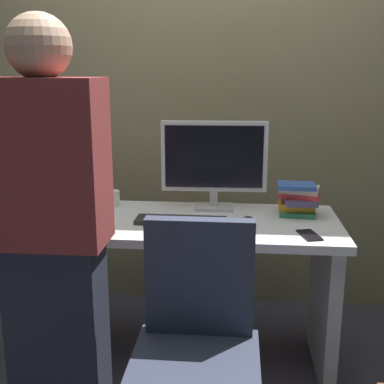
{
  "coord_description": "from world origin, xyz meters",
  "views": [
    {
      "loc": [
        0.21,
        -2.29,
        1.46
      ],
      "look_at": [
        0.0,
        -0.05,
        0.9
      ],
      "focal_mm": 46.53,
      "sensor_mm": 36.0,
      "label": 1
    }
  ],
  "objects": [
    {
      "name": "book_stack",
      "position": [
        0.51,
        0.12,
        0.83
      ],
      "size": [
        0.22,
        0.19,
        0.16
      ],
      "color": "#338C59",
      "rests_on": "desk"
    },
    {
      "name": "office_chair",
      "position": [
        0.08,
        -0.75,
        0.43
      ],
      "size": [
        0.52,
        0.52,
        0.94
      ],
      "color": "black",
      "rests_on": "ground"
    },
    {
      "name": "mouse",
      "position": [
        0.26,
        -0.05,
        0.77
      ],
      "size": [
        0.06,
        0.1,
        0.03
      ],
      "primitive_type": "ellipsoid",
      "color": "black",
      "rests_on": "desk"
    },
    {
      "name": "person_at_desk",
      "position": [
        -0.45,
        -0.65,
        0.84
      ],
      "size": [
        0.4,
        0.24,
        1.64
      ],
      "color": "#262838",
      "rests_on": "ground"
    },
    {
      "name": "cup_by_monitor",
      "position": [
        -0.44,
        0.2,
        0.79
      ],
      "size": [
        0.07,
        0.07,
        0.08
      ],
      "primitive_type": "cylinder",
      "color": "white",
      "rests_on": "desk"
    },
    {
      "name": "cell_phone",
      "position": [
        0.53,
        -0.2,
        0.75
      ],
      "size": [
        0.1,
        0.16,
        0.01
      ],
      "primitive_type": "cube",
      "rotation": [
        0.0,
        0.0,
        0.26
      ],
      "color": "black",
      "rests_on": "desk"
    },
    {
      "name": "keyboard",
      "position": [
        -0.05,
        -0.05,
        0.76
      ],
      "size": [
        0.43,
        0.13,
        0.02
      ],
      "primitive_type": "cube",
      "rotation": [
        0.0,
        0.0,
        -0.01
      ],
      "color": "#262626",
      "rests_on": "desk"
    },
    {
      "name": "ground_plane",
      "position": [
        0.0,
        0.0,
        0.0
      ],
      "size": [
        9.0,
        9.0,
        0.0
      ],
      "primitive_type": "plane",
      "color": "#3D3842"
    },
    {
      "name": "desk",
      "position": [
        0.0,
        0.0,
        0.52
      ],
      "size": [
        1.41,
        0.64,
        0.75
      ],
      "color": "white",
      "rests_on": "ground"
    },
    {
      "name": "monitor",
      "position": [
        0.09,
        0.2,
        1.0
      ],
      "size": [
        0.54,
        0.15,
        0.46
      ],
      "color": "silver",
      "rests_on": "desk"
    },
    {
      "name": "wall_back",
      "position": [
        0.0,
        0.74,
        1.5
      ],
      "size": [
        6.4,
        0.1,
        3.0
      ],
      "primitive_type": "cube",
      "color": "#8C7F5B",
      "rests_on": "ground"
    },
    {
      "name": "cup_near_keyboard",
      "position": [
        -0.49,
        -0.18,
        0.8
      ],
      "size": [
        0.07,
        0.07,
        0.1
      ],
      "primitive_type": "cylinder",
      "color": "#3372B2",
      "rests_on": "desk"
    }
  ]
}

